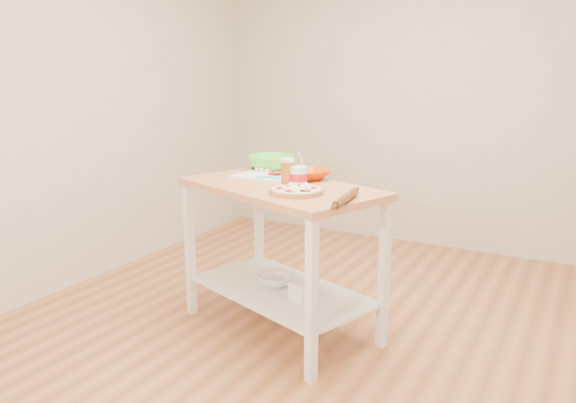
# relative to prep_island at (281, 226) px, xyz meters

# --- Properties ---
(room_shell) EXTENTS (4.04, 4.54, 2.74)m
(room_shell) POSITION_rel_prep_island_xyz_m (0.31, -0.10, 0.70)
(room_shell) COLOR #B57042
(room_shell) RESTS_ON ground
(prep_island) EXTENTS (1.35, 1.01, 0.90)m
(prep_island) POSITION_rel_prep_island_xyz_m (0.00, 0.00, 0.00)
(prep_island) COLOR tan
(prep_island) RESTS_ON ground
(pizza) EXTENTS (0.30, 0.30, 0.05)m
(pizza) POSITION_rel_prep_island_xyz_m (0.19, -0.16, 0.27)
(pizza) COLOR tan
(pizza) RESTS_ON prep_island
(cutting_board) EXTENTS (0.41, 0.32, 0.04)m
(cutting_board) POSITION_rel_prep_island_xyz_m (-0.19, 0.19, 0.26)
(cutting_board) COLOR white
(cutting_board) RESTS_ON prep_island
(spatula) EXTENTS (0.16, 0.05, 0.01)m
(spatula) POSITION_rel_prep_island_xyz_m (-0.13, 0.09, 0.27)
(spatula) COLOR #33C5C4
(spatula) RESTS_ON cutting_board
(knife) EXTENTS (0.27, 0.08, 0.01)m
(knife) POSITION_rel_prep_island_xyz_m (-0.30, 0.34, 0.27)
(knife) COLOR silver
(knife) RESTS_ON cutting_board
(orange_bowl) EXTENTS (0.34, 0.34, 0.06)m
(orange_bowl) POSITION_rel_prep_island_xyz_m (0.07, 0.23, 0.28)
(orange_bowl) COLOR #D14301
(orange_bowl) RESTS_ON prep_island
(green_bowl) EXTENTS (0.44, 0.44, 0.10)m
(green_bowl) POSITION_rel_prep_island_xyz_m (-0.29, 0.39, 0.30)
(green_bowl) COLOR #5FE43C
(green_bowl) RESTS_ON prep_island
(beer_pint) EXTENTS (0.08, 0.08, 0.16)m
(beer_pint) POSITION_rel_prep_island_xyz_m (0.06, -0.03, 0.33)
(beer_pint) COLOR #B75820
(beer_pint) RESTS_ON prep_island
(yogurt_tub) EXTENTS (0.10, 0.10, 0.21)m
(yogurt_tub) POSITION_rel_prep_island_xyz_m (0.13, -0.01, 0.31)
(yogurt_tub) COLOR white
(yogurt_tub) RESTS_ON prep_island
(rolling_pin) EXTENTS (0.09, 0.36, 0.04)m
(rolling_pin) POSITION_rel_prep_island_xyz_m (0.51, -0.23, 0.27)
(rolling_pin) COLOR brown
(rolling_pin) RESTS_ON prep_island
(shelf_glass_bowl) EXTENTS (0.31, 0.31, 0.07)m
(shelf_glass_bowl) POSITION_rel_prep_island_xyz_m (-0.05, 0.03, -0.35)
(shelf_glass_bowl) COLOR silver
(shelf_glass_bowl) RESTS_ON prep_island
(shelf_bin) EXTENTS (0.14, 0.14, 0.11)m
(shelf_bin) POSITION_rel_prep_island_xyz_m (0.19, -0.10, -0.34)
(shelf_bin) COLOR white
(shelf_bin) RESTS_ON prep_island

